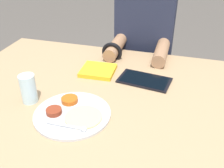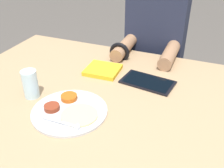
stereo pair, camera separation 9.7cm
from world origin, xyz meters
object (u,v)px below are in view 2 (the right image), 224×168
Objects in this scene: red_notebook at (103,70)px; person_diner at (153,64)px; thali_tray at (70,111)px; drinking_glass at (30,84)px; tablet_device at (148,82)px.

person_diner is at bearing 72.07° from red_notebook.
drinking_glass is (-0.20, 0.04, 0.05)m from thali_tray.
drinking_glass is at bearing -121.34° from red_notebook.
drinking_glass reaches higher than tablet_device.
thali_tray is at bearing -11.01° from drinking_glass.
thali_tray is at bearing -87.77° from red_notebook.
red_notebook is at bearing -107.93° from person_diner.
drinking_glass reaches higher than thali_tray.
tablet_device is (0.22, 0.32, -0.00)m from thali_tray.
person_diner is (0.15, 0.45, -0.15)m from red_notebook.
tablet_device is at bearing 56.15° from thali_tray.
thali_tray is 2.44× the size of drinking_glass.
red_notebook is 0.50m from person_diner.
person_diner is (0.13, 0.80, -0.15)m from thali_tray.
tablet_device is (0.23, -0.02, -0.00)m from red_notebook.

